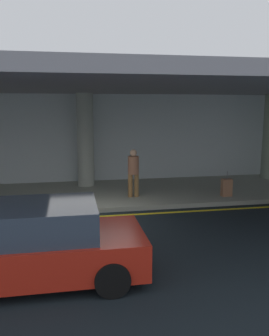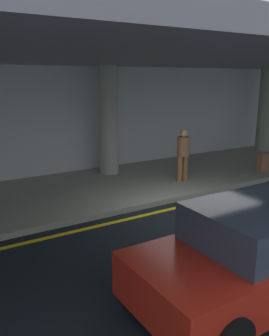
% 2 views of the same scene
% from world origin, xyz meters
% --- Properties ---
extents(ground_plane, '(60.00, 60.00, 0.00)m').
position_xyz_m(ground_plane, '(0.00, 0.00, 0.00)').
color(ground_plane, black).
extents(sidewalk, '(26.00, 4.20, 0.15)m').
position_xyz_m(sidewalk, '(0.00, 3.10, 0.07)').
color(sidewalk, gray).
rests_on(sidewalk, ground).
extents(lane_stripe_yellow, '(26.00, 0.14, 0.01)m').
position_xyz_m(lane_stripe_yellow, '(0.00, 0.63, 0.00)').
color(lane_stripe_yellow, yellow).
rests_on(lane_stripe_yellow, ground).
extents(support_column_far_left, '(0.66, 0.66, 3.65)m').
position_xyz_m(support_column_far_left, '(0.00, 4.33, 1.97)').
color(support_column_far_left, gray).
rests_on(support_column_far_left, sidewalk).
extents(ceiling_overhang, '(28.00, 13.20, 0.30)m').
position_xyz_m(ceiling_overhang, '(0.00, 2.60, 3.95)').
color(ceiling_overhang, gray).
rests_on(ceiling_overhang, support_column_far_left).
extents(terminal_back_wall, '(26.00, 0.30, 3.80)m').
position_xyz_m(terminal_back_wall, '(0.00, 5.35, 1.90)').
color(terminal_back_wall, '#B0BBBD').
rests_on(terminal_back_wall, ground).
extents(car_red, '(4.10, 1.92, 1.50)m').
position_xyz_m(car_red, '(-1.26, -3.08, 0.71)').
color(car_red, '#AD2114').
rests_on(car_red, ground).
extents(traveler_with_luggage, '(0.38, 0.38, 1.68)m').
position_xyz_m(traveler_with_luggage, '(1.54, 2.21, 1.11)').
color(traveler_with_luggage, olive).
rests_on(traveler_with_luggage, sidewalk).
extents(suitcase_upright_secondary, '(0.36, 0.22, 0.90)m').
position_xyz_m(suitcase_upright_secondary, '(4.81, 1.70, 0.46)').
color(suitcase_upright_secondary, '#9A6647').
rests_on(suitcase_upright_secondary, sidewalk).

